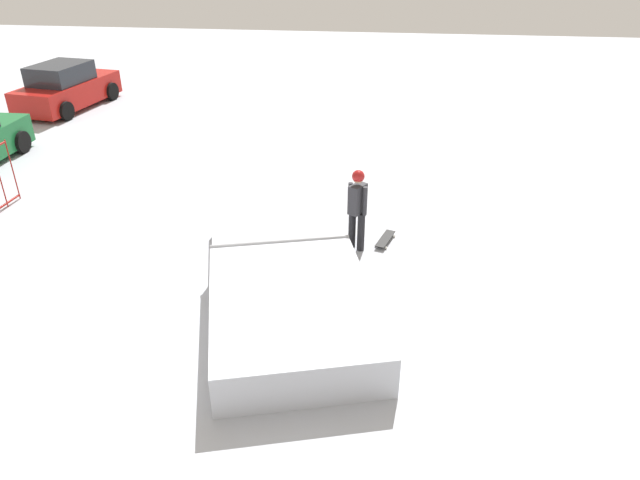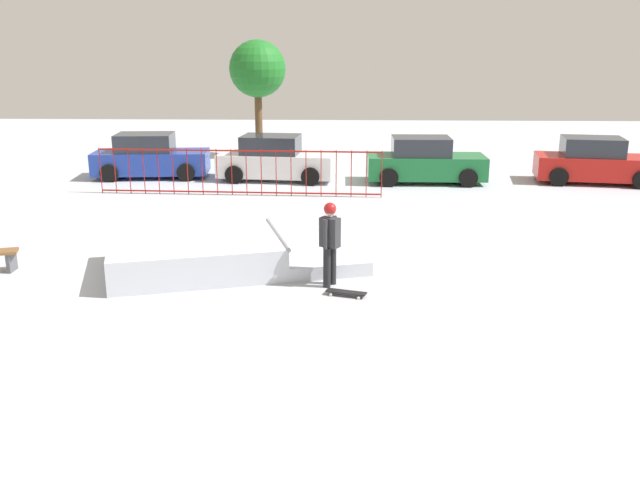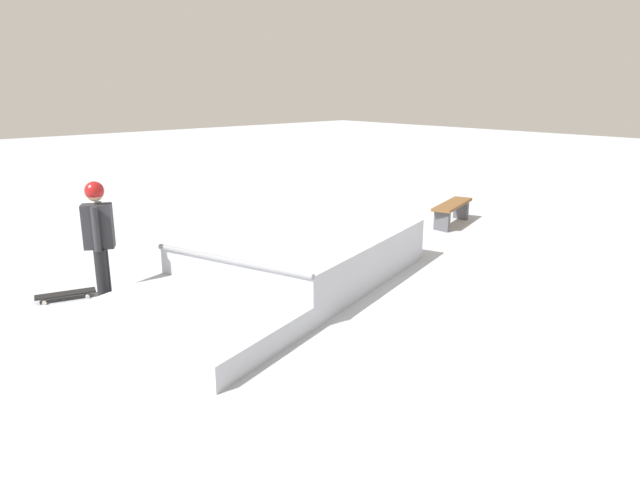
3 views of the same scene
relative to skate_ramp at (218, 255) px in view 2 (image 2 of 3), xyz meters
The scene contains 10 objects.
ground_plane 0.79m from the skate_ramp, 154.55° to the left, with size 60.00×60.00×0.00m, color #B2B7C1.
skate_ramp is the anchor object (origin of this frame).
skater 2.73m from the skate_ramp, 21.86° to the right, with size 0.44×0.39×1.73m.
skateboard 3.21m from the skate_ramp, 29.52° to the right, with size 0.82×0.42×0.09m.
perimeter_fence 7.55m from the skate_ramp, 94.97° to the left, with size 9.17×0.40×1.50m.
parked_car_blue 11.40m from the skate_ramp, 112.61° to the left, with size 4.23×2.20×1.60m.
parked_car_white 10.15m from the skate_ramp, 88.54° to the left, with size 4.25×2.24×1.60m.
parked_car_green 11.37m from the skate_ramp, 60.67° to the left, with size 4.11×1.93×1.60m.
parked_car_red 15.29m from the skate_ramp, 40.94° to the left, with size 4.31×2.41×1.60m.
distant_tree 15.62m from the skate_ramp, 93.51° to the left, with size 2.37×2.37×4.92m.
Camera 2 is at (3.37, -14.38, 4.73)m, focal length 38.32 mm.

